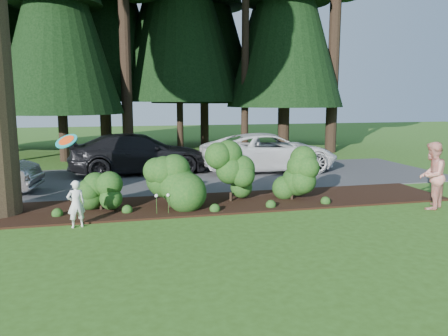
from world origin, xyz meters
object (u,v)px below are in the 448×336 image
at_px(car_white_suv, 269,152).
at_px(adult, 432,176).
at_px(frisbee, 66,141).
at_px(car_dark_suv, 139,154).
at_px(child, 76,204).

xyz_separation_m(car_white_suv, adult, (2.21, -6.85, 0.11)).
relative_size(car_white_suv, frisbee, 10.10).
bearing_deg(frisbee, car_white_suv, 42.91).
height_order(car_white_suv, frisbee, frisbee).
bearing_deg(car_dark_suv, car_white_suv, -99.89).
xyz_separation_m(car_white_suv, frisbee, (-7.10, -6.60, 1.24)).
bearing_deg(child, car_white_suv, -153.41).
xyz_separation_m(child, adult, (9.20, -0.44, 0.36)).
bearing_deg(car_white_suv, frisbee, 133.13).
height_order(car_dark_suv, frisbee, frisbee).
height_order(car_white_suv, car_dark_suv, car_dark_suv).
distance_m(car_dark_suv, adult, 10.54).
bearing_deg(car_white_suv, child, 132.72).
distance_m(car_dark_suv, frisbee, 7.60).
distance_m(car_white_suv, child, 9.49).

